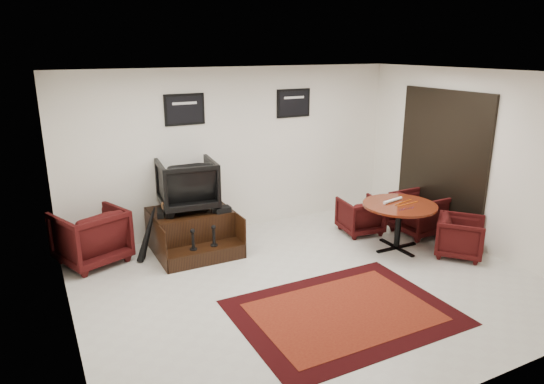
% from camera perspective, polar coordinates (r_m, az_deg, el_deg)
% --- Properties ---
extents(ground, '(6.00, 6.00, 0.00)m').
position_cam_1_polar(ground, '(6.77, 4.59, -10.69)').
color(ground, beige).
rests_on(ground, ground).
extents(room_shell, '(6.02, 5.02, 2.81)m').
position_cam_1_polar(room_shell, '(6.48, 7.48, 4.77)').
color(room_shell, white).
rests_on(room_shell, ground).
extents(area_rug, '(2.57, 1.93, 0.01)m').
position_cam_1_polar(area_rug, '(6.15, 8.41, -13.82)').
color(area_rug, black).
rests_on(area_rug, ground).
extents(shine_podium, '(1.23, 1.27, 0.63)m').
position_cam_1_polar(shine_podium, '(7.83, -9.38, -4.61)').
color(shine_podium, black).
rests_on(shine_podium, ground).
extents(shine_chair, '(0.94, 0.89, 0.89)m').
position_cam_1_polar(shine_chair, '(7.70, -9.96, 1.17)').
color(shine_chair, black).
rests_on(shine_chair, shine_podium).
extents(shoes_pair, '(0.28, 0.32, 0.10)m').
position_cam_1_polar(shoes_pair, '(7.56, -12.50, -2.42)').
color(shoes_pair, black).
rests_on(shoes_pair, shine_podium).
extents(polish_kit, '(0.25, 0.17, 0.08)m').
position_cam_1_polar(polish_kit, '(7.60, -5.85, -2.05)').
color(polish_kit, black).
rests_on(polish_kit, shine_podium).
extents(umbrella_black, '(0.30, 0.11, 0.81)m').
position_cam_1_polar(umbrella_black, '(7.50, -14.56, -4.99)').
color(umbrella_black, black).
rests_on(umbrella_black, ground).
extents(umbrella_hooked, '(0.31, 0.12, 0.83)m').
position_cam_1_polar(umbrella_hooked, '(7.59, -14.37, -4.63)').
color(umbrella_hooked, black).
rests_on(umbrella_hooked, ground).
extents(armchair_side, '(1.13, 1.10, 0.92)m').
position_cam_1_polar(armchair_side, '(7.68, -20.57, -4.61)').
color(armchair_side, black).
rests_on(armchair_side, ground).
extents(meeting_table, '(1.15, 1.15, 0.75)m').
position_cam_1_polar(meeting_table, '(7.86, 14.76, -2.01)').
color(meeting_table, '#48190A').
rests_on(meeting_table, ground).
extents(table_chair_back, '(0.74, 0.70, 0.68)m').
position_cam_1_polar(table_chair_back, '(8.52, 10.35, -2.55)').
color(table_chair_back, black).
rests_on(table_chair_back, ground).
extents(table_chair_window, '(0.74, 0.79, 0.80)m').
position_cam_1_polar(table_chair_window, '(8.70, 17.03, -2.19)').
color(table_chair_window, black).
rests_on(table_chair_window, ground).
extents(table_chair_corner, '(0.91, 0.91, 0.69)m').
position_cam_1_polar(table_chair_corner, '(8.00, 21.30, -4.72)').
color(table_chair_corner, black).
rests_on(table_chair_corner, ground).
extents(paper_roll, '(0.42, 0.14, 0.05)m').
position_cam_1_polar(paper_roll, '(7.91, 14.02, -0.96)').
color(paper_roll, silver).
rests_on(paper_roll, meeting_table).
extents(table_clutter, '(0.57, 0.36, 0.01)m').
position_cam_1_polar(table_clutter, '(7.84, 15.47, -1.37)').
color(table_clutter, '#CF550B').
rests_on(table_clutter, meeting_table).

